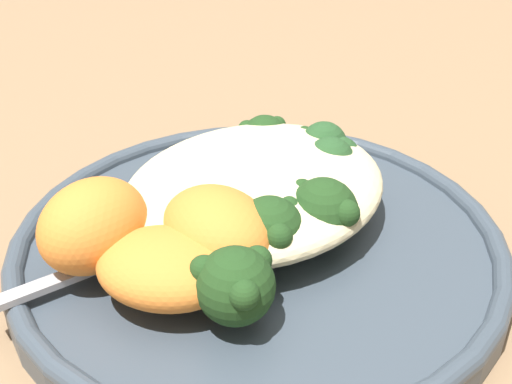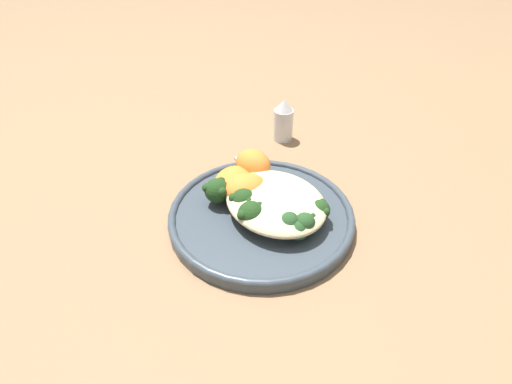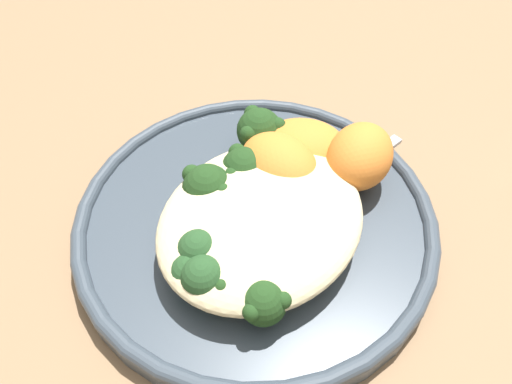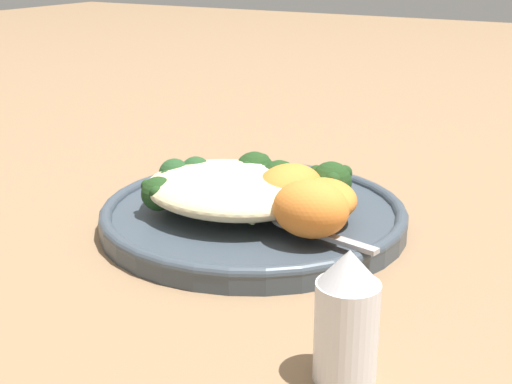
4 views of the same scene
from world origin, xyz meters
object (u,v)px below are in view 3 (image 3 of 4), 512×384
at_px(broccoli_stalk_4, 230,267).
at_px(sweet_potato_chunk_1, 279,165).
at_px(broccoli_stalk_0, 266,147).
at_px(broccoli_stalk_1, 250,176).
at_px(kale_tuft, 208,266).
at_px(broccoli_stalk_2, 224,196).
at_px(broccoli_stalk_5, 277,272).
at_px(plate, 253,223).
at_px(quinoa_mound, 258,217).
at_px(sweet_potato_chunk_0, 303,145).
at_px(broccoli_stalk_3, 232,222).
at_px(spoon, 341,178).
at_px(sweet_potato_chunk_2, 360,156).

relative_size(broccoli_stalk_4, sweet_potato_chunk_1, 1.57).
xyz_separation_m(broccoli_stalk_0, broccoli_stalk_1, (-0.03, -0.01, 0.00)).
bearing_deg(kale_tuft, broccoli_stalk_4, -44.96).
height_order(broccoli_stalk_0, sweet_potato_chunk_1, sweet_potato_chunk_1).
xyz_separation_m(broccoli_stalk_0, broccoli_stalk_4, (-0.11, -0.05, -0.00)).
xyz_separation_m(broccoli_stalk_0, broccoli_stalk_2, (-0.06, -0.01, 0.00)).
height_order(broccoli_stalk_2, broccoli_stalk_5, broccoli_stalk_2).
bearing_deg(broccoli_stalk_2, plate, -174.45).
relative_size(broccoli_stalk_2, kale_tuft, 2.01).
height_order(broccoli_stalk_1, broccoli_stalk_4, broccoli_stalk_1).
bearing_deg(quinoa_mound, broccoli_stalk_0, 31.71).
height_order(broccoli_stalk_5, sweet_potato_chunk_0, sweet_potato_chunk_0).
bearing_deg(broccoli_stalk_4, broccoli_stalk_3, -131.53).
height_order(broccoli_stalk_0, kale_tuft, broccoli_stalk_0).
bearing_deg(broccoli_stalk_0, sweet_potato_chunk_1, -177.88).
bearing_deg(broccoli_stalk_4, plate, -146.37).
height_order(plate, broccoli_stalk_4, broccoli_stalk_4).
bearing_deg(spoon, broccoli_stalk_2, 156.68).
xyz_separation_m(broccoli_stalk_4, sweet_potato_chunk_1, (0.09, 0.03, 0.01)).
distance_m(broccoli_stalk_3, spoon, 0.10).
distance_m(broccoli_stalk_2, sweet_potato_chunk_2, 0.11).
xyz_separation_m(quinoa_mound, broccoli_stalk_2, (0.00, 0.03, -0.00)).
distance_m(quinoa_mound, broccoli_stalk_0, 0.07).
distance_m(broccoli_stalk_4, spoon, 0.13).
bearing_deg(spoon, broccoli_stalk_4, -175.00).
distance_m(plate, broccoli_stalk_3, 0.03).
relative_size(broccoli_stalk_0, broccoli_stalk_3, 1.21).
bearing_deg(broccoli_stalk_3, plate, -136.01).
distance_m(plate, broccoli_stalk_5, 0.07).
bearing_deg(plate, sweet_potato_chunk_1, 5.12).
xyz_separation_m(broccoli_stalk_3, sweet_potato_chunk_0, (0.10, 0.00, 0.00)).
height_order(plate, sweet_potato_chunk_0, sweet_potato_chunk_0).
relative_size(broccoli_stalk_3, kale_tuft, 1.71).
distance_m(quinoa_mound, broccoli_stalk_4, 0.04).
bearing_deg(broccoli_stalk_1, plate, 139.41).
distance_m(broccoli_stalk_4, sweet_potato_chunk_1, 0.10).
bearing_deg(sweet_potato_chunk_0, kale_tuft, -173.70).
height_order(broccoli_stalk_4, sweet_potato_chunk_2, sweet_potato_chunk_2).
xyz_separation_m(broccoli_stalk_2, kale_tuft, (-0.05, -0.03, 0.00)).
relative_size(broccoli_stalk_2, sweet_potato_chunk_2, 1.69).
bearing_deg(sweet_potato_chunk_2, broccoli_stalk_1, 137.60).
bearing_deg(broccoli_stalk_4, sweet_potato_chunk_0, -157.03).
bearing_deg(kale_tuft, broccoli_stalk_1, 18.43).
distance_m(broccoli_stalk_3, broccoli_stalk_5, 0.05).
relative_size(broccoli_stalk_0, spoon, 1.05).
bearing_deg(broccoli_stalk_4, broccoli_stalk_1, -140.69).
bearing_deg(plate, broccoli_stalk_3, 177.25).
bearing_deg(broccoli_stalk_1, sweet_potato_chunk_2, -124.92).
relative_size(broccoli_stalk_0, sweet_potato_chunk_0, 1.54).
distance_m(broccoli_stalk_4, broccoli_stalk_5, 0.03).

